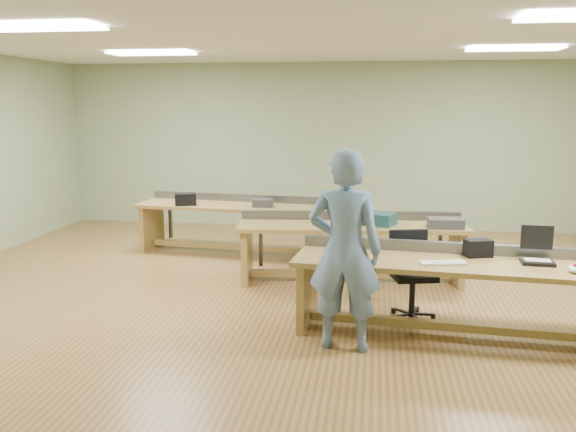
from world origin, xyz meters
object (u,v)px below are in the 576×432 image
at_px(workbench_mid, 351,239).
at_px(workbench_front, 451,280).
at_px(task_chair, 411,286).
at_px(parts_bin_grey, 446,223).
at_px(parts_bin_teal, 377,219).
at_px(mug, 360,222).
at_px(person, 345,251).
at_px(laptop_base, 537,262).
at_px(drinks_can, 341,218).
at_px(camera_bag, 478,248).
at_px(workbench_back, 236,217).

bearing_deg(workbench_mid, workbench_front, -64.80).
distance_m(task_chair, parts_bin_grey, 1.37).
xyz_separation_m(parts_bin_teal, mug, (-0.22, -0.08, -0.03)).
height_order(workbench_front, person, person).
xyz_separation_m(laptop_base, mug, (-1.73, 1.66, 0.03)).
bearing_deg(parts_bin_grey, person, -117.75).
xyz_separation_m(workbench_front, mug, (-0.93, 1.66, 0.23)).
xyz_separation_m(person, mug, (0.08, 2.15, -0.14)).
height_order(task_chair, drinks_can, task_chair).
distance_m(camera_bag, parts_bin_grey, 1.46).
bearing_deg(laptop_base, drinks_can, 142.71).
distance_m(camera_bag, mug, 1.89).
height_order(workbench_back, parts_bin_teal, parts_bin_teal).
height_order(workbench_back, person, person).
height_order(person, parts_bin_grey, person).
bearing_deg(camera_bag, workbench_back, 121.57).
distance_m(laptop_base, drinks_can, 2.64).
bearing_deg(parts_bin_teal, camera_bag, -57.09).
bearing_deg(camera_bag, workbench_front, -159.49).
bearing_deg(drinks_can, parts_bin_teal, -2.20).
xyz_separation_m(camera_bag, parts_bin_teal, (-0.99, 1.53, -0.01)).
height_order(workbench_front, workbench_back, same).
bearing_deg(person, workbench_mid, -83.82).
distance_m(person, task_chair, 1.30).
bearing_deg(mug, workbench_front, -60.57).
distance_m(workbench_mid, parts_bin_grey, 1.19).
xyz_separation_m(workbench_front, camera_bag, (0.28, 0.21, 0.28)).
bearing_deg(task_chair, laptop_base, -35.86).
bearing_deg(task_chair, workbench_back, 120.42).
relative_size(workbench_back, laptop_base, 10.38).
xyz_separation_m(person, laptop_base, (1.80, 0.48, -0.17)).
distance_m(mug, drinks_can, 0.26).
bearing_deg(task_chair, parts_bin_grey, 55.01).
xyz_separation_m(task_chair, parts_bin_grey, (0.47, 1.20, 0.47)).
bearing_deg(task_chair, camera_bag, -35.65).
distance_m(workbench_mid, task_chair, 1.47).
relative_size(laptop_base, task_chair, 0.32).
distance_m(workbench_mid, parts_bin_teal, 0.42).
distance_m(parts_bin_teal, drinks_can, 0.46).
height_order(workbench_back, laptop_base, workbench_back).
relative_size(person, camera_bag, 7.32).
xyz_separation_m(workbench_mid, parts_bin_teal, (0.32, -0.00, 0.27)).
distance_m(workbench_mid, workbench_back, 2.21).
xyz_separation_m(parts_bin_grey, mug, (-1.05, -0.00, -0.01)).
relative_size(workbench_front, drinks_can, 23.61).
bearing_deg(camera_bag, drinks_can, 116.82).
bearing_deg(person, workbench_back, -56.93).
bearing_deg(workbench_back, mug, -28.79).
height_order(workbench_back, drinks_can, drinks_can).
bearing_deg(mug, laptop_base, -43.91).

